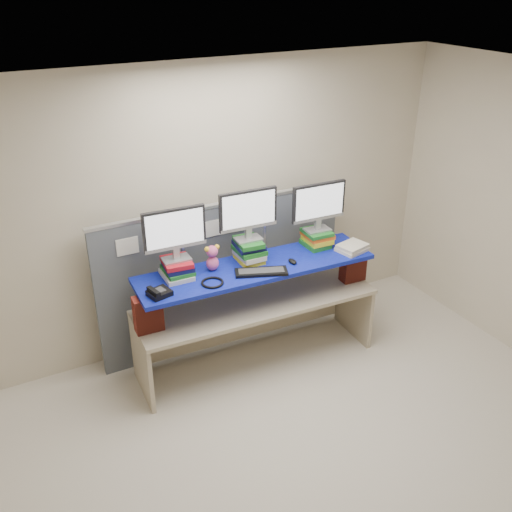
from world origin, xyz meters
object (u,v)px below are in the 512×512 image
desk (256,313)px  monitor_left (175,232)px  monitor_center (248,212)px  desk_phone (159,293)px  keyboard (261,272)px  blue_board (256,268)px  monitor_right (319,204)px

desk → monitor_left: monitor_left is taller
desk → monitor_center: bearing=99.9°
monitor_left → desk_phone: 0.54m
monitor_center → desk_phone: monitor_center is taller
desk → keyboard: size_ratio=4.74×
monitor_left → keyboard: bearing=-21.1°
blue_board → keyboard: size_ratio=4.51×
blue_board → monitor_center: (-0.01, 0.12, 0.51)m
blue_board → monitor_right: 0.85m
desk → blue_board: blue_board is taller
blue_board → monitor_center: bearing=99.9°
desk → monitor_left: (-0.70, 0.15, 0.94)m
desk → blue_board: bearing=89.3°
monitor_left → monitor_center: (0.69, -0.03, 0.06)m
blue_board → monitor_right: bearing=9.5°
monitor_right → desk_phone: bearing=-171.3°
blue_board → monitor_left: (-0.70, 0.15, 0.45)m
desk_phone → monitor_left: bearing=29.7°
blue_board → monitor_center: monitor_center is taller
blue_board → keyboard: keyboard is taller
desk → desk_phone: (-0.96, -0.09, 0.54)m
monitor_left → keyboard: size_ratio=1.12×
blue_board → keyboard: bearing=-96.8°
desk → monitor_center: (-0.01, 0.12, 1.00)m
blue_board → keyboard: (-0.02, -0.15, 0.03)m
monitor_right → desk_phone: monitor_right is taller
desk → keyboard: bearing=-96.8°
keyboard → monitor_left: bearing=177.5°
monitor_left → blue_board: bearing=-9.5°
desk → blue_board: size_ratio=1.05×
blue_board → desk: bearing=-90.7°
desk → keyboard: (-0.02, -0.15, 0.52)m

